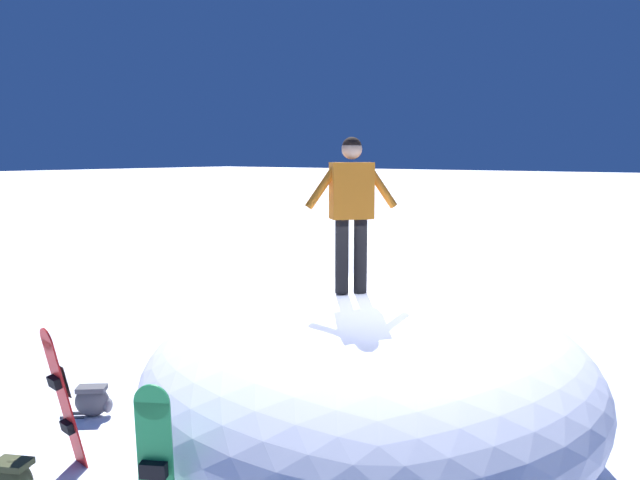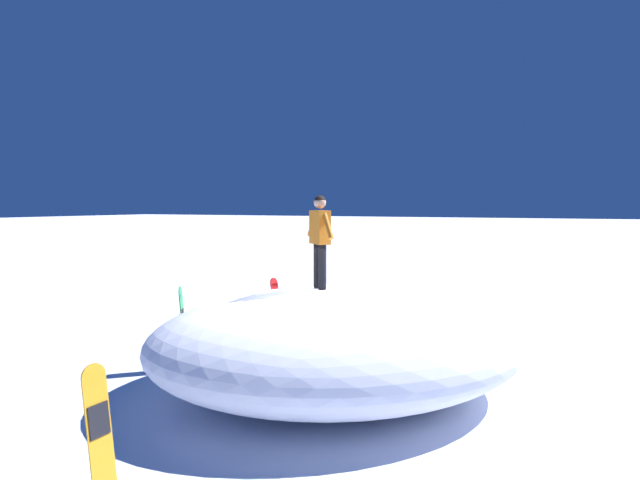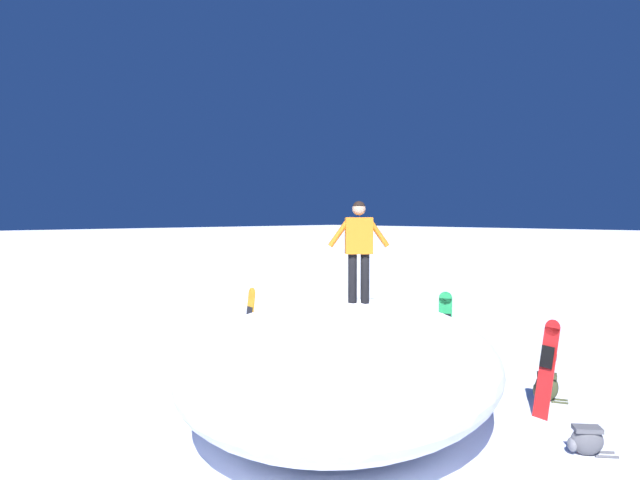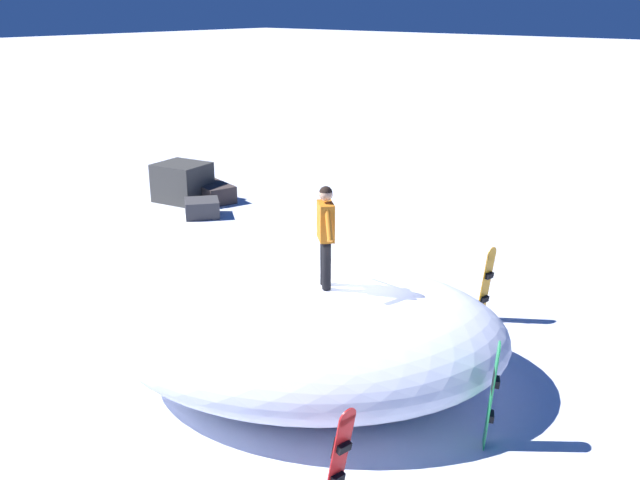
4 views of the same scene
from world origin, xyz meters
name	(u,v)px [view 4 (image 4 of 4)]	position (x,y,z in m)	size (l,w,h in m)	color
ground	(354,379)	(0.00, 0.00, 0.00)	(240.00, 240.00, 0.00)	white
snow_mound	(310,331)	(-0.57, -0.48, 0.89)	(6.47, 4.81, 1.79)	white
snowboarder_standing	(326,228)	(-0.23, -0.49, 2.75)	(0.79, 0.72, 1.62)	black
snowboard_primary_upright	(487,283)	(0.56, 3.50, 0.81)	(0.23, 0.30, 1.58)	orange
snowboard_secondary_upright	(340,457)	(1.82, -2.66, 0.79)	(0.38, 0.32, 1.53)	red
snowboard_tertiary_upright	(492,393)	(2.60, -0.24, 0.86)	(0.25, 0.29, 1.67)	#1E8C47
rock_outcrop	(191,187)	(-10.66, 5.41, 0.49)	(3.34, 2.67, 1.21)	#3D3B3D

